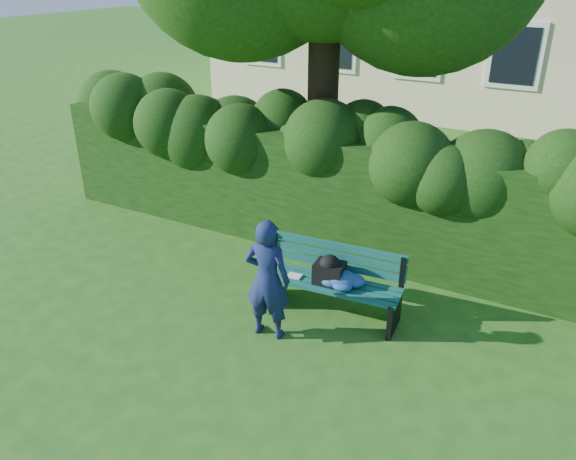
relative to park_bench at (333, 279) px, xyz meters
The scene contains 4 objects.
ground 0.99m from the park_bench, 148.24° to the right, with size 80.00×80.00×0.00m, color #275A1B.
hedge 1.94m from the park_bench, 112.30° to the left, with size 10.00×1.00×1.80m.
park_bench is the anchor object (origin of this frame).
man_reading 0.94m from the park_bench, 122.50° to the right, with size 0.55×0.36×1.51m, color #16214F.
Camera 1 is at (3.13, -5.13, 4.08)m, focal length 35.00 mm.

